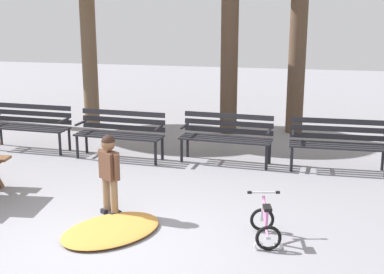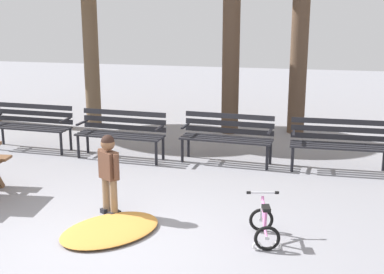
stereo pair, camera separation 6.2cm
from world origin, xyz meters
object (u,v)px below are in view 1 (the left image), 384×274
object	(u,v)px
park_bench_right	(227,134)
kids_bicycle	(265,225)
park_bench_far_left	(30,123)
child_standing	(109,168)
park_bench_left	(121,131)
park_bench_far_right	(338,140)

from	to	relation	value
park_bench_right	kids_bicycle	world-z (taller)	park_bench_right
kids_bicycle	park_bench_far_left	bearing A→B (deg)	146.79
park_bench_right	child_standing	distance (m)	2.93
park_bench_left	child_standing	world-z (taller)	child_standing
park_bench_far_left	park_bench_right	distance (m)	3.80
child_standing	kids_bicycle	size ratio (longest dim) A/B	1.77
park_bench_left	park_bench_right	xyz separation A→B (m)	(1.90, 0.16, 0.00)
park_bench_far_left	child_standing	size ratio (longest dim) A/B	1.49
park_bench_left	park_bench_right	distance (m)	1.91
park_bench_far_left	park_bench_right	bearing A→B (deg)	-0.68
park_bench_left	kids_bicycle	distance (m)	4.07
park_bench_left	kids_bicycle	size ratio (longest dim) A/B	2.65
park_bench_left	child_standing	xyz separation A→B (m)	(0.77, -2.53, 0.13)
park_bench_right	kids_bicycle	xyz separation A→B (m)	(0.94, -3.06, -0.31)
park_bench_right	kids_bicycle	distance (m)	3.21
child_standing	park_bench_left	bearing A→B (deg)	106.87
park_bench_far_right	park_bench_far_left	bearing A→B (deg)	179.17
child_standing	kids_bicycle	world-z (taller)	child_standing
park_bench_right	park_bench_far_right	bearing A→B (deg)	-1.15
park_bench_far_right	park_bench_left	bearing A→B (deg)	-178.12
kids_bicycle	child_standing	bearing A→B (deg)	170.09
park_bench_right	park_bench_far_right	world-z (taller)	same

